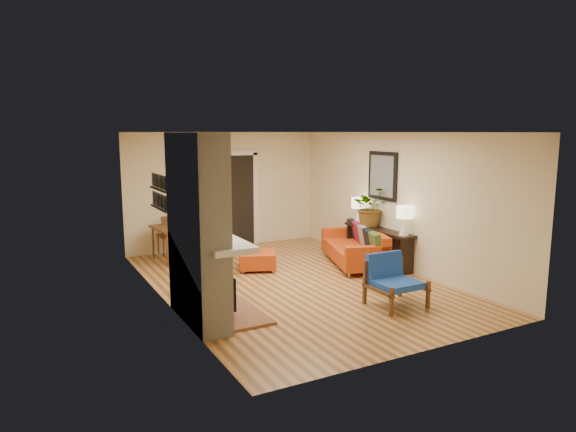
% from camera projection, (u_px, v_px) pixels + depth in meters
% --- Properties ---
extents(room_shell, '(6.50, 6.50, 6.50)m').
position_uv_depth(room_shell, '(260.00, 194.00, 11.36)').
color(room_shell, tan).
rests_on(room_shell, ground).
extents(fireplace, '(1.09, 1.68, 2.60)m').
position_uv_depth(fireplace, '(200.00, 233.00, 6.99)').
color(fireplace, white).
rests_on(fireplace, ground).
extents(sofa, '(1.45, 2.15, 0.78)m').
position_uv_depth(sofa, '(357.00, 247.00, 10.18)').
color(sofa, silver).
rests_on(sofa, ground).
extents(ottoman, '(0.87, 0.87, 0.34)m').
position_uv_depth(ottoman, '(257.00, 259.00, 9.80)').
color(ottoman, silver).
rests_on(ottoman, ground).
extents(blue_chair, '(0.74, 0.73, 0.77)m').
position_uv_depth(blue_chair, '(392.00, 277.00, 7.80)').
color(blue_chair, brown).
rests_on(blue_chair, ground).
extents(dining_table, '(0.79, 1.62, 0.86)m').
position_uv_depth(dining_table, '(175.00, 233.00, 10.44)').
color(dining_table, brown).
rests_on(dining_table, ground).
extents(console_table, '(0.34, 1.85, 0.72)m').
position_uv_depth(console_table, '(378.00, 236.00, 10.12)').
color(console_table, black).
rests_on(console_table, ground).
extents(lamp_near, '(0.30, 0.30, 0.54)m').
position_uv_depth(lamp_near, '(404.00, 217.00, 9.39)').
color(lamp_near, white).
rests_on(lamp_near, console_table).
extents(lamp_far, '(0.30, 0.30, 0.54)m').
position_uv_depth(lamp_far, '(359.00, 207.00, 10.62)').
color(lamp_far, white).
rests_on(lamp_far, console_table).
extents(houseplant, '(0.76, 0.67, 0.80)m').
position_uv_depth(houseplant, '(370.00, 207.00, 10.25)').
color(houseplant, '#1E5919').
rests_on(houseplant, console_table).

